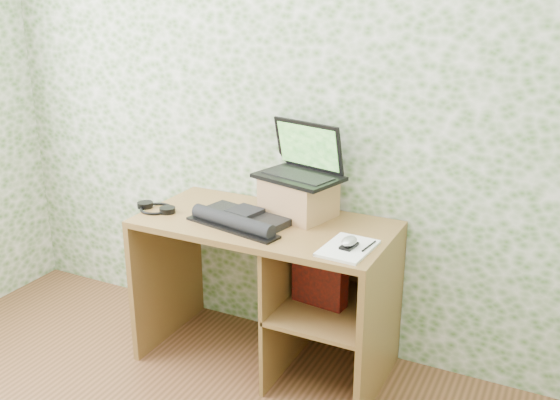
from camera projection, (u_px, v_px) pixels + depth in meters
The scene contains 10 objects.
wall_back at pixel (294, 94), 3.00m from camera, with size 3.50×3.50×0.00m, color silver.
desk at pixel (283, 274), 3.00m from camera, with size 1.20×0.60×0.75m.
riser at pixel (298, 197), 2.97m from camera, with size 0.31×0.25×0.18m, color #A7724A.
laptop at pixel (302, 164), 2.95m from camera, with size 0.44×0.36×0.26m.
keyboard at pixel (239, 219), 2.88m from camera, with size 0.50×0.34×0.07m.
headphones at pixel (156, 208), 3.06m from camera, with size 0.22×0.17×0.03m.
notepad at pixel (348, 248), 2.61m from camera, with size 0.19×0.27×0.01m, color white.
mouse at pixel (349, 243), 2.60m from camera, with size 0.06×0.10×0.03m, color silver.
pen at pixel (369, 246), 2.60m from camera, with size 0.01×0.01×0.13m, color black.
red_box at pixel (320, 273), 2.87m from camera, with size 0.25×0.08×0.31m, color maroon.
Camera 1 is at (1.27, -0.97, 1.80)m, focal length 40.00 mm.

